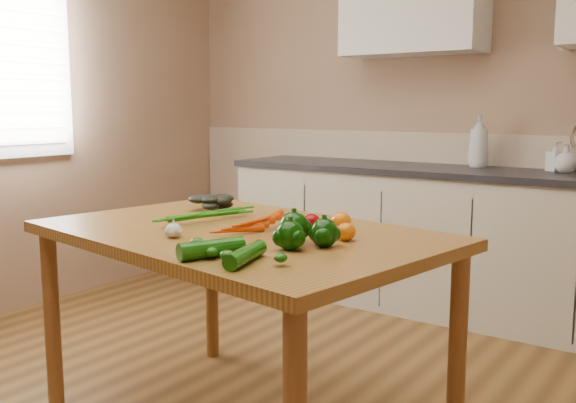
% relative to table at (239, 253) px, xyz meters
% --- Properties ---
extents(room, '(4.04, 5.04, 2.64)m').
position_rel_table_xyz_m(room, '(-0.15, -0.09, 0.52)').
color(room, brown).
rests_on(room, ground).
extents(counter_run, '(2.84, 0.64, 1.14)m').
position_rel_table_xyz_m(counter_run, '(0.06, 1.93, -0.26)').
color(counter_run, '#BFB89F').
rests_on(counter_run, ground).
extents(table, '(1.65, 1.20, 0.81)m').
position_rel_table_xyz_m(table, '(0.00, 0.00, 0.00)').
color(table, olive).
rests_on(table, ground).
extents(soap_bottle_a, '(0.16, 0.16, 0.32)m').
position_rel_table_xyz_m(soap_bottle_a, '(0.20, 2.09, 0.34)').
color(soap_bottle_a, silver).
rests_on(soap_bottle_a, counter_run).
extents(soap_bottle_b, '(0.11, 0.11, 0.17)m').
position_rel_table_xyz_m(soap_bottle_b, '(0.65, 2.09, 0.26)').
color(soap_bottle_b, silver).
rests_on(soap_bottle_b, counter_run).
extents(soap_bottle_c, '(0.16, 0.16, 0.16)m').
position_rel_table_xyz_m(soap_bottle_c, '(0.72, 2.03, 0.26)').
color(soap_bottle_c, silver).
rests_on(soap_bottle_c, counter_run).
extents(carrot_bunch, '(0.31, 0.26, 0.08)m').
position_rel_table_xyz_m(carrot_bunch, '(-0.02, 0.02, 0.13)').
color(carrot_bunch, '#E64905').
rests_on(carrot_bunch, table).
extents(leafy_greens, '(0.22, 0.20, 0.11)m').
position_rel_table_xyz_m(leafy_greens, '(-0.39, 0.29, 0.14)').
color(leafy_greens, black).
rests_on(leafy_greens, table).
extents(garlic_bulb, '(0.06, 0.06, 0.05)m').
position_rel_table_xyz_m(garlic_bulb, '(-0.09, -0.25, 0.12)').
color(garlic_bulb, beige).
rests_on(garlic_bulb, table).
extents(pepper_a, '(0.10, 0.10, 0.10)m').
position_rel_table_xyz_m(pepper_a, '(0.30, -0.07, 0.14)').
color(pepper_a, '#073202').
rests_on(pepper_a, table).
extents(pepper_b, '(0.09, 0.09, 0.09)m').
position_rel_table_xyz_m(pepper_b, '(0.42, -0.07, 0.14)').
color(pepper_b, '#073202').
rests_on(pepper_b, table).
extents(pepper_c, '(0.09, 0.09, 0.09)m').
position_rel_table_xyz_m(pepper_c, '(0.36, -0.18, 0.14)').
color(pepper_c, '#073202').
rests_on(pepper_c, table).
extents(tomato_a, '(0.06, 0.06, 0.06)m').
position_rel_table_xyz_m(tomato_a, '(0.22, 0.16, 0.12)').
color(tomato_a, '#840207').
rests_on(tomato_a, table).
extents(tomato_b, '(0.07, 0.07, 0.07)m').
position_rel_table_xyz_m(tomato_b, '(0.32, 0.21, 0.12)').
color(tomato_b, '#DA6405').
rests_on(tomato_b, table).
extents(tomato_c, '(0.07, 0.07, 0.06)m').
position_rel_table_xyz_m(tomato_c, '(0.43, 0.05, 0.12)').
color(tomato_c, '#DA6405').
rests_on(tomato_c, table).
extents(zucchini_a, '(0.11, 0.23, 0.05)m').
position_rel_table_xyz_m(zucchini_a, '(0.35, -0.40, 0.12)').
color(zucchini_a, '#0D4407').
rests_on(zucchini_a, table).
extents(zucchini_b, '(0.13, 0.22, 0.06)m').
position_rel_table_xyz_m(zucchini_b, '(0.22, -0.40, 0.12)').
color(zucchini_b, '#0D4407').
rests_on(zucchini_b, table).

